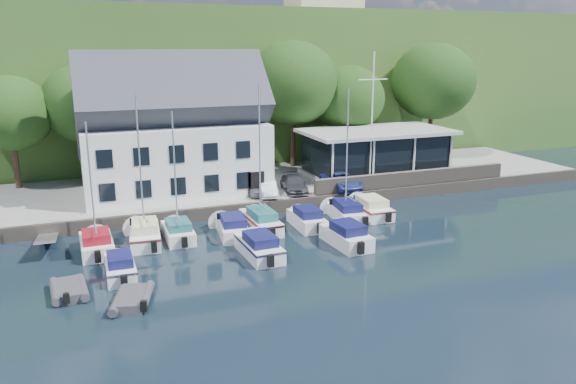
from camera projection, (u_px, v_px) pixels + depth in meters
name	position (u px, v px, depth m)	size (l,w,h in m)	color
ground	(346.00, 263.00, 33.12)	(180.00, 180.00, 0.00)	black
quay	(255.00, 187.00, 48.79)	(60.00, 13.00, 1.00)	#9B9B96
quay_face	(281.00, 206.00, 42.92)	(60.00, 0.30, 1.00)	#5E554B
hillside	(167.00, 74.00, 87.04)	(160.00, 75.00, 16.00)	#2D5821
field_patch	(204.00, 22.00, 94.96)	(50.00, 30.00, 0.30)	brown
harbor_building	(174.00, 138.00, 44.22)	(14.40, 8.20, 8.70)	silver
club_pavilion	(376.00, 152.00, 50.61)	(13.20, 7.20, 4.10)	black
seawall	(413.00, 178.00, 47.17)	(18.00, 0.50, 1.20)	#5E554B
gangway	(48.00, 248.00, 35.51)	(1.20, 6.00, 1.40)	silver
car_silver	(253.00, 188.00, 44.15)	(1.32, 3.28, 1.12)	#A8A8AD
car_white	(268.00, 188.00, 43.93)	(1.26, 3.61, 1.19)	silver
car_dgrey	(294.00, 184.00, 45.14)	(1.71, 4.22, 1.22)	#333338
car_blue	(341.00, 180.00, 45.95)	(1.64, 4.14, 1.42)	navy
flagpole	(372.00, 120.00, 46.02)	(2.62, 0.20, 10.93)	silver
tree_0	(12.00, 133.00, 45.23)	(6.71, 6.71, 9.17)	black
tree_1	(87.00, 124.00, 47.50)	(7.30, 7.30, 9.98)	black
tree_2	(202.00, 120.00, 50.09)	(7.27, 7.27, 9.93)	black
tree_3	(293.00, 105.00, 53.15)	(8.69, 8.69, 11.88)	black
tree_4	(348.00, 115.00, 54.59)	(7.03, 7.03, 9.61)	black
tree_5	(432.00, 101.00, 57.60)	(8.55, 8.55, 11.69)	black
boat_r1_0	(91.00, 184.00, 33.60)	(2.06, 5.69, 8.72)	white
boat_r1_1	(140.00, 172.00, 35.19)	(2.03, 6.49, 9.46)	white
boat_r1_2	(175.00, 178.00, 36.03)	(1.88, 5.55, 8.27)	white
boat_r1_3	(232.00, 225.00, 37.78)	(1.93, 6.17, 1.40)	white
boat_r1_4	(260.00, 165.00, 37.96)	(1.86, 6.91, 9.19)	white
boat_r1_5	(307.00, 217.00, 39.43)	(1.88, 5.57, 1.46)	white
boat_r1_6	(347.00, 160.00, 40.16)	(1.92, 6.57, 8.88)	white
boat_r1_7	(370.00, 206.00, 42.13)	(2.14, 6.52, 1.46)	white
boat_r2_0	(120.00, 265.00, 31.02)	(1.68, 5.25, 1.36)	white
boat_r2_2	(259.00, 244.00, 34.00)	(2.01, 6.17, 1.47)	white
boat_r2_3	(346.00, 233.00, 35.85)	(2.02, 5.87, 1.56)	white
dinghy_0	(69.00, 288.00, 28.76)	(1.84, 3.07, 0.72)	#3B3A40
dinghy_1	(132.00, 297.00, 27.76)	(1.86, 3.11, 0.72)	#3B3A40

